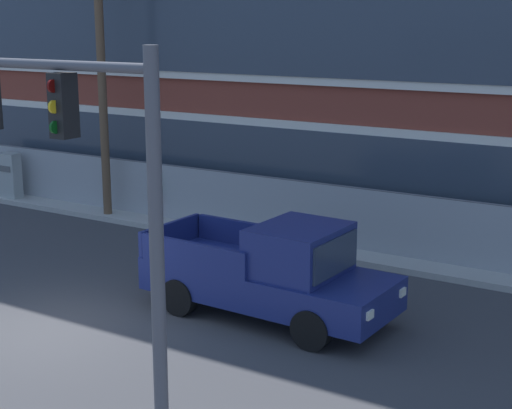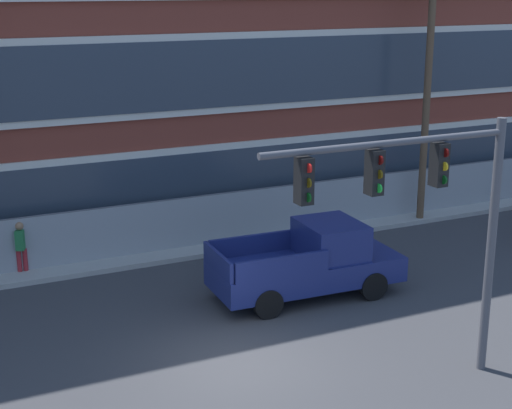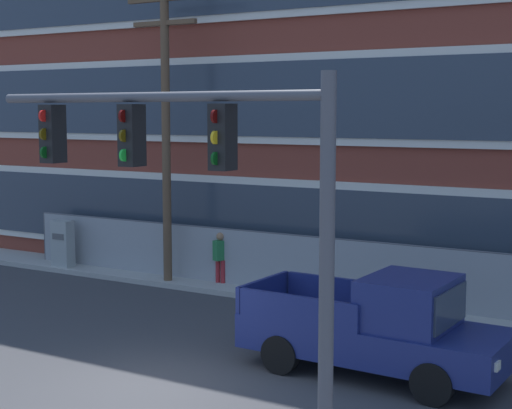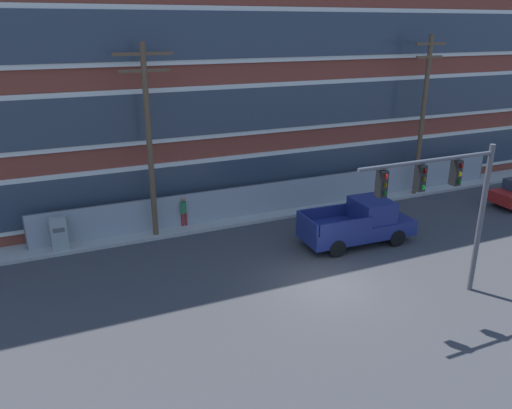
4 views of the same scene
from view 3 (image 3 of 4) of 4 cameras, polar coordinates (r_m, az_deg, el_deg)
ground_plane at (r=15.62m, az=-7.89°, el=-13.06°), size 160.00×160.00×0.00m
sidewalk_building_side at (r=22.10m, az=5.04°, el=-6.88°), size 80.00×1.76×0.16m
chain_link_fence at (r=20.90m, az=12.51°, el=-5.41°), size 27.56×0.06×1.83m
traffic_signal_mast at (r=10.83m, az=-3.73°, el=1.28°), size 5.75×0.43×5.79m
pickup_truck_navy at (r=16.06m, az=9.00°, el=-8.89°), size 5.46×2.34×2.08m
utility_pole_near_corner at (r=23.68m, az=-6.57°, el=6.14°), size 2.63×0.26×9.08m
electrical_cabinet at (r=26.88m, az=-13.87°, el=-2.94°), size 0.71×0.43×1.69m
pedestrian_near_cabinet at (r=23.60m, az=-2.61°, el=-3.76°), size 0.37×0.46×1.69m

